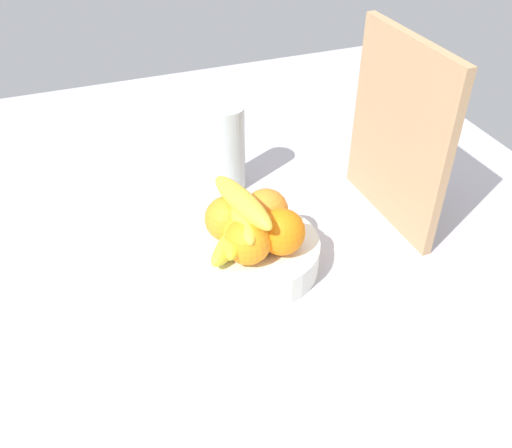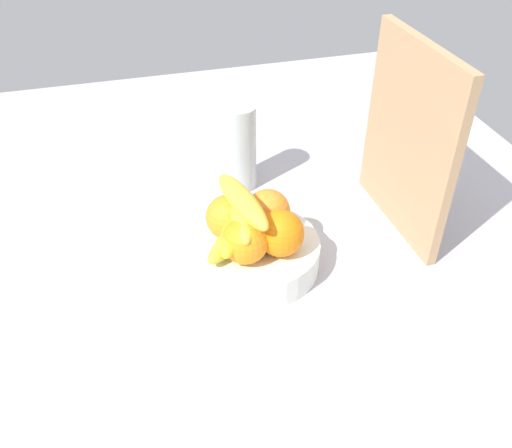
{
  "view_description": "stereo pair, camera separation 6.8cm",
  "coord_description": "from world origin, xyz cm",
  "px_view_note": "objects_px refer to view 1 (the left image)",
  "views": [
    {
      "loc": [
        68.82,
        -27.2,
        68.42
      ],
      "look_at": [
        -1.57,
        -0.76,
        9.45
      ],
      "focal_mm": 39.48,
      "sensor_mm": 36.0,
      "label": 1
    },
    {
      "loc": [
        70.91,
        -20.77,
        68.42
      ],
      "look_at": [
        -1.57,
        -0.76,
        9.45
      ],
      "focal_mm": 39.48,
      "sensor_mm": 36.0,
      "label": 2
    }
  ],
  "objects_px": {
    "orange_center": "(228,219)",
    "thermos_tumbler": "(228,148)",
    "orange_back_left": "(248,241)",
    "fruit_bowl": "(256,254)",
    "orange_front_left": "(282,232)",
    "orange_front_right": "(266,211)",
    "banana_bunch": "(239,219)",
    "cutting_board": "(399,134)"
  },
  "relations": [
    {
      "from": "orange_front_right",
      "to": "orange_back_left",
      "type": "xyz_separation_m",
      "value": [
        0.07,
        -0.06,
        0.0
      ]
    },
    {
      "from": "orange_center",
      "to": "orange_back_left",
      "type": "bearing_deg",
      "value": 9.88
    },
    {
      "from": "banana_bunch",
      "to": "cutting_board",
      "type": "relative_size",
      "value": 0.49
    },
    {
      "from": "orange_front_right",
      "to": "thermos_tumbler",
      "type": "bearing_deg",
      "value": 178.35
    },
    {
      "from": "cutting_board",
      "to": "orange_front_right",
      "type": "bearing_deg",
      "value": -85.91
    },
    {
      "from": "orange_front_left",
      "to": "orange_front_right",
      "type": "relative_size",
      "value": 1.0
    },
    {
      "from": "orange_back_left",
      "to": "thermos_tumbler",
      "type": "height_order",
      "value": "thermos_tumbler"
    },
    {
      "from": "thermos_tumbler",
      "to": "orange_front_right",
      "type": "bearing_deg",
      "value": -1.65
    },
    {
      "from": "fruit_bowl",
      "to": "banana_bunch",
      "type": "height_order",
      "value": "banana_bunch"
    },
    {
      "from": "orange_back_left",
      "to": "orange_center",
      "type": "bearing_deg",
      "value": -170.12
    },
    {
      "from": "orange_center",
      "to": "thermos_tumbler",
      "type": "distance_m",
      "value": 0.24
    },
    {
      "from": "orange_back_left",
      "to": "banana_bunch",
      "type": "height_order",
      "value": "banana_bunch"
    },
    {
      "from": "orange_back_left",
      "to": "cutting_board",
      "type": "bearing_deg",
      "value": 105.86
    },
    {
      "from": "banana_bunch",
      "to": "thermos_tumbler",
      "type": "xyz_separation_m",
      "value": [
        -0.25,
        0.06,
        -0.01
      ]
    },
    {
      "from": "fruit_bowl",
      "to": "orange_front_right",
      "type": "distance_m",
      "value": 0.08
    },
    {
      "from": "cutting_board",
      "to": "thermos_tumbler",
      "type": "xyz_separation_m",
      "value": [
        -0.2,
        -0.26,
        -0.09
      ]
    },
    {
      "from": "orange_center",
      "to": "thermos_tumbler",
      "type": "xyz_separation_m",
      "value": [
        -0.23,
        0.08,
        -0.0
      ]
    },
    {
      "from": "orange_front_left",
      "to": "thermos_tumbler",
      "type": "xyz_separation_m",
      "value": [
        -0.29,
        0.0,
        -0.0
      ]
    },
    {
      "from": "orange_front_right",
      "to": "cutting_board",
      "type": "relative_size",
      "value": 0.22
    },
    {
      "from": "orange_front_left",
      "to": "cutting_board",
      "type": "distance_m",
      "value": 0.3
    },
    {
      "from": "orange_front_left",
      "to": "orange_center",
      "type": "distance_m",
      "value": 0.1
    },
    {
      "from": "orange_front_left",
      "to": "orange_front_right",
      "type": "xyz_separation_m",
      "value": [
        -0.06,
        -0.0,
        0.0
      ]
    },
    {
      "from": "orange_front_right",
      "to": "orange_center",
      "type": "xyz_separation_m",
      "value": [
        -0.0,
        -0.07,
        0.0
      ]
    },
    {
      "from": "orange_front_left",
      "to": "orange_center",
      "type": "height_order",
      "value": "same"
    },
    {
      "from": "fruit_bowl",
      "to": "banana_bunch",
      "type": "distance_m",
      "value": 0.09
    },
    {
      "from": "fruit_bowl",
      "to": "thermos_tumbler",
      "type": "bearing_deg",
      "value": 172.1
    },
    {
      "from": "orange_back_left",
      "to": "cutting_board",
      "type": "relative_size",
      "value": 0.22
    },
    {
      "from": "orange_front_right",
      "to": "orange_center",
      "type": "relative_size",
      "value": 1.0
    },
    {
      "from": "orange_front_right",
      "to": "thermos_tumbler",
      "type": "distance_m",
      "value": 0.23
    },
    {
      "from": "orange_front_right",
      "to": "cutting_board",
      "type": "bearing_deg",
      "value": 95.75
    },
    {
      "from": "fruit_bowl",
      "to": "orange_center",
      "type": "height_order",
      "value": "orange_center"
    },
    {
      "from": "orange_front_left",
      "to": "cutting_board",
      "type": "xyz_separation_m",
      "value": [
        -0.09,
        0.27,
        0.09
      ]
    },
    {
      "from": "banana_bunch",
      "to": "cutting_board",
      "type": "bearing_deg",
      "value": 98.57
    },
    {
      "from": "orange_center",
      "to": "orange_back_left",
      "type": "height_order",
      "value": "same"
    },
    {
      "from": "fruit_bowl",
      "to": "thermos_tumbler",
      "type": "relative_size",
      "value": 1.21
    },
    {
      "from": "fruit_bowl",
      "to": "orange_center",
      "type": "relative_size",
      "value": 2.82
    },
    {
      "from": "fruit_bowl",
      "to": "orange_front_left",
      "type": "distance_m",
      "value": 0.08
    },
    {
      "from": "orange_back_left",
      "to": "fruit_bowl",
      "type": "bearing_deg",
      "value": 142.41
    },
    {
      "from": "orange_center",
      "to": "orange_front_left",
      "type": "bearing_deg",
      "value": 47.96
    },
    {
      "from": "fruit_bowl",
      "to": "orange_back_left",
      "type": "xyz_separation_m",
      "value": [
        0.04,
        -0.03,
        0.07
      ]
    },
    {
      "from": "orange_front_left",
      "to": "orange_back_left",
      "type": "distance_m",
      "value": 0.06
    },
    {
      "from": "orange_front_left",
      "to": "banana_bunch",
      "type": "relative_size",
      "value": 0.45
    }
  ]
}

